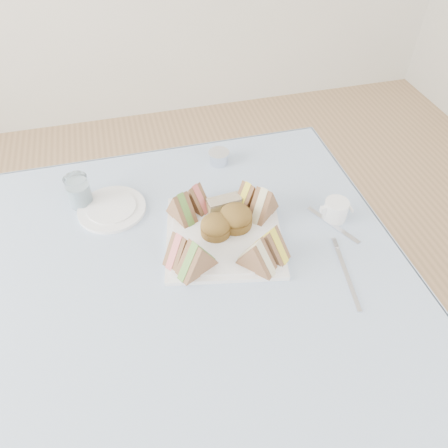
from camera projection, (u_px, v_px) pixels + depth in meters
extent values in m
plane|color=#9E7751|center=(205.00, 402.00, 1.57)|extent=(4.00, 4.00, 0.00)
cube|color=brown|center=(201.00, 351.00, 1.30)|extent=(0.90, 0.90, 0.74)
cube|color=silver|center=(196.00, 273.00, 1.04)|extent=(1.02, 1.02, 0.01)
cube|color=white|center=(224.00, 236.00, 1.11)|extent=(0.34, 0.34, 0.01)
cylinder|color=brown|center=(216.00, 226.00, 1.09)|extent=(0.10, 0.10, 0.05)
cylinder|color=brown|center=(236.00, 217.00, 1.11)|extent=(0.11, 0.11, 0.06)
cube|color=tan|center=(224.00, 205.00, 1.15)|extent=(0.09, 0.05, 0.04)
cylinder|color=white|center=(112.00, 209.00, 1.18)|extent=(0.24, 0.24, 0.01)
cylinder|color=white|center=(79.00, 191.00, 1.17)|extent=(0.08, 0.08, 0.09)
cylinder|color=silver|center=(219.00, 158.00, 1.32)|extent=(0.08, 0.08, 0.04)
cube|color=silver|center=(333.00, 225.00, 1.14)|extent=(0.09, 0.16, 0.00)
cube|color=silver|center=(348.00, 278.00, 1.02)|extent=(0.04, 0.19, 0.00)
cylinder|color=white|center=(336.00, 210.00, 1.15)|extent=(0.06, 0.06, 0.06)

